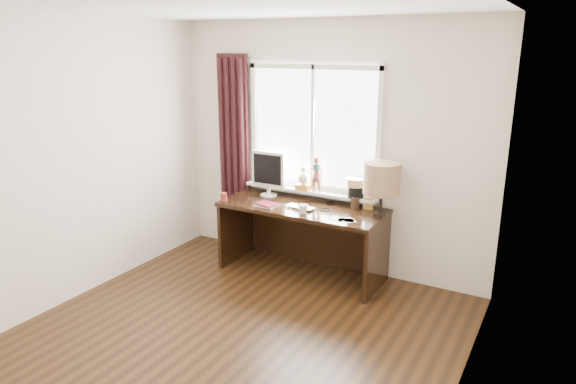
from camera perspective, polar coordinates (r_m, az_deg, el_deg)
The scene contains 18 objects.
floor at distance 4.27m, azimuth -8.02°, elevation -17.25°, with size 3.50×4.00×0.00m, color #3B220E.
ceiling at distance 3.59m, azimuth -9.72°, elevation 20.05°, with size 3.50×4.00×0.00m, color white.
wall_back at distance 5.40m, azimuth 4.39°, elevation 4.91°, with size 3.50×2.60×0.00m, color beige.
wall_left at distance 4.98m, azimuth -24.91°, elevation 2.51°, with size 4.00×2.60×0.00m, color beige.
wall_right at distance 3.02m, azimuth 18.47°, elevation -4.82°, with size 4.00×2.60×0.00m, color beige.
laptop at distance 5.17m, azimuth 1.44°, elevation -1.72°, with size 0.30×0.19×0.02m, color silver.
mug at distance 5.01m, azimuth 1.70°, elevation -1.87°, with size 0.10×0.09×0.10m, color white.
red_cup at distance 5.44m, azimuth -7.15°, elevation -0.55°, with size 0.07×0.07×0.09m, color maroon.
window at distance 5.40m, azimuth 2.83°, elevation 5.00°, with size 1.52×0.23×1.40m.
curtain at distance 5.91m, azimuth -6.04°, elevation 4.02°, with size 0.38×0.09×2.25m.
desk at distance 5.41m, azimuth 2.02°, elevation -3.75°, with size 1.70×0.70×0.75m.
monitor at distance 5.54m, azimuth -2.20°, elevation 2.35°, with size 0.40×0.18×0.49m.
notebook_stack at distance 5.24m, azimuth -2.42°, elevation -1.41°, with size 0.24×0.19×0.03m.
brush_holder at distance 5.20m, azimuth 7.48°, elevation -1.15°, with size 0.09×0.09×0.25m.
icon_frame at distance 5.18m, azimuth 8.91°, elevation -1.24°, with size 0.10×0.03×0.13m.
table_lamp at distance 4.94m, azimuth 10.39°, elevation 1.43°, with size 0.35×0.35×0.52m.
loose_papers at distance 4.86m, azimuth 6.24°, elevation -3.08°, with size 0.28×0.19×0.00m.
desk_cables at distance 5.19m, azimuth 3.47°, elevation -1.76°, with size 0.30×0.45×0.01m.
Camera 1 is at (2.23, -2.80, 2.33)m, focal length 32.00 mm.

